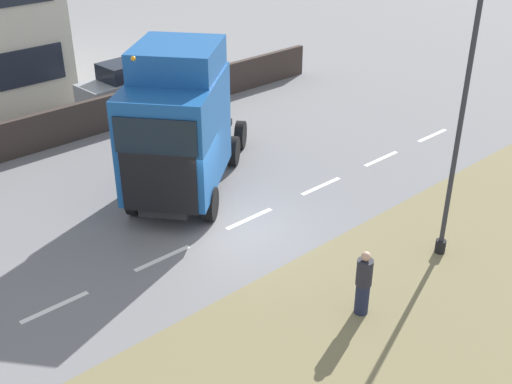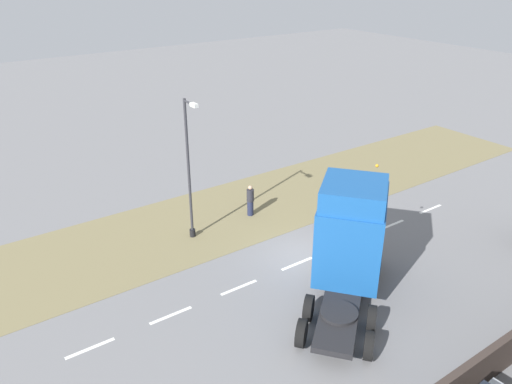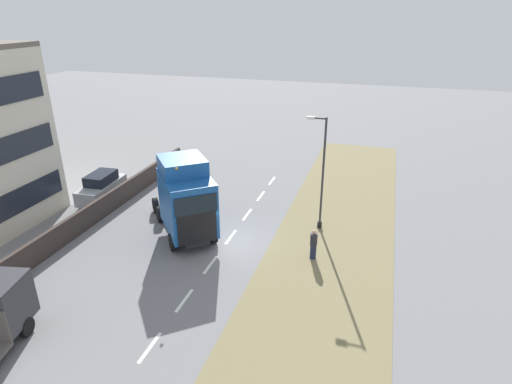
{
  "view_description": "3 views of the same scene",
  "coord_description": "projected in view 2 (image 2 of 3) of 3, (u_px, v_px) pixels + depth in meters",
  "views": [
    {
      "loc": [
        -12.69,
        10.38,
        10.05
      ],
      "look_at": [
        -1.59,
        0.45,
        1.99
      ],
      "focal_mm": 45.0,
      "sensor_mm": 36.0,
      "label": 1
    },
    {
      "loc": [
        14.76,
        -13.3,
        12.76
      ],
      "look_at": [
        -2.11,
        -1.54,
        3.06
      ],
      "focal_mm": 35.0,
      "sensor_mm": 36.0,
      "label": 2
    },
    {
      "loc": [
        -8.12,
        20.54,
        12.78
      ],
      "look_at": [
        -1.33,
        -1.57,
        2.78
      ],
      "focal_mm": 30.0,
      "sensor_mm": 36.0,
      "label": 3
    }
  ],
  "objects": [
    {
      "name": "ground_plane",
      "position": [
        309.0,
        259.0,
        23.28
      ],
      "size": [
        120.0,
        120.0,
        0.0
      ],
      "primitive_type": "plane",
      "color": "slate",
      "rests_on": "ground"
    },
    {
      "name": "lane_markings",
      "position": [
        297.0,
        264.0,
        22.92
      ],
      "size": [
        0.16,
        21.0,
        0.0
      ],
      "color": "white",
      "rests_on": "ground"
    },
    {
      "name": "pedestrian",
      "position": [
        250.0,
        201.0,
        26.86
      ],
      "size": [
        0.39,
        0.39,
        1.76
      ],
      "color": "#1E233D",
      "rests_on": "ground"
    },
    {
      "name": "lorry_cab",
      "position": [
        351.0,
        234.0,
        20.4
      ],
      "size": [
        6.47,
        7.04,
        5.08
      ],
      "rotation": [
        0.0,
        0.0,
        0.69
      ],
      "color": "black",
      "rests_on": "ground"
    },
    {
      "name": "lamp_post",
      "position": [
        190.0,
        176.0,
        23.67
      ],
      "size": [
        1.26,
        0.29,
        7.08
      ],
      "color": "black",
      "rests_on": "ground"
    },
    {
      "name": "grass_verge",
      "position": [
        239.0,
        210.0,
        27.73
      ],
      "size": [
        7.0,
        44.0,
        0.01
      ],
      "color": "olive",
      "rests_on": "ground"
    },
    {
      "name": "boundary_wall",
      "position": [
        489.0,
        364.0,
        16.3
      ],
      "size": [
        0.25,
        24.0,
        1.42
      ],
      "color": "#382D28",
      "rests_on": "ground"
    }
  ]
}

